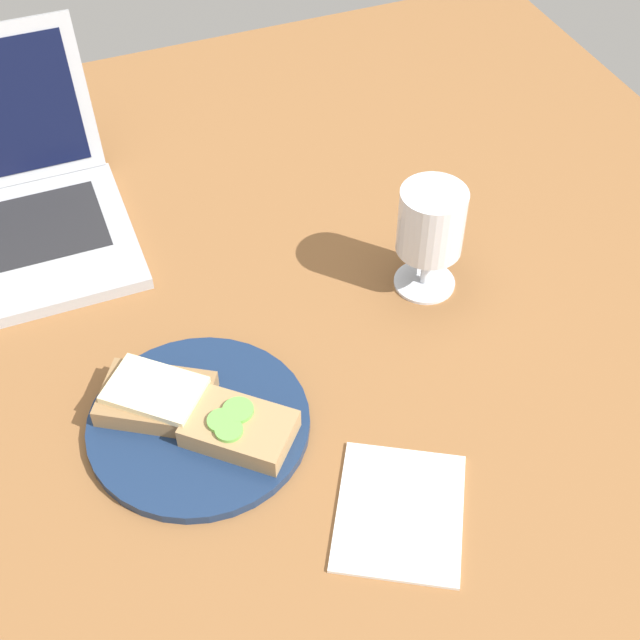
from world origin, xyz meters
TOP-DOWN VIEW (x-y plane):
  - wooden_table at (0.00, 0.00)cm, footprint 140.00×140.00cm
  - plate at (-11.51, -7.61)cm, footprint 23.64×23.64cm
  - sandwich_with_cheese at (-15.00, -4.08)cm, footprint 13.96×12.71cm
  - sandwich_with_cucumber at (-8.07, -11.12)cm, footprint 12.82×12.52cm
  - wine_glass at (20.44, 3.27)cm, footprint 7.85×7.85cm
  - napkin at (3.90, -24.96)cm, footprint 18.04×18.94cm

SIDE VIEW (x-z plane):
  - wooden_table at x=0.00cm, z-range 0.00..3.00cm
  - napkin at x=3.90cm, z-range 3.00..3.40cm
  - plate at x=-11.51cm, z-range 3.00..4.17cm
  - sandwich_with_cucumber at x=-8.07cm, z-range 4.03..6.94cm
  - sandwich_with_cheese at x=-15.00cm, z-range 4.08..7.10cm
  - wine_glass at x=20.44cm, z-range 5.09..19.25cm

